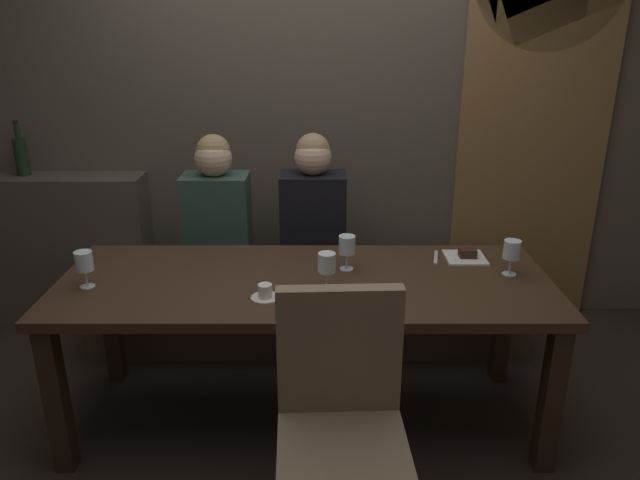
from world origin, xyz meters
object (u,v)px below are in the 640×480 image
wine_glass_far_right (510,250)px  wine_glass_near_left (325,264)px  diner_bearded (312,211)px  chair_near_side (340,412)px  banquette_bench (307,310)px  fork_on_table (434,257)px  wine_bottle_dark_red (19,155)px  diner_redhead (215,212)px  dessert_plate (464,256)px  dining_table (304,296)px  espresso_cup (264,293)px  wine_glass_far_left (346,246)px  wine_glass_end_left (82,262)px

wine_glass_far_right → wine_glass_near_left: same height
diner_bearded → wine_glass_far_right: size_ratio=4.96×
chair_near_side → banquette_bench: bearing=95.7°
wine_glass_near_left → fork_on_table: (0.54, 0.35, -0.11)m
fork_on_table → wine_bottle_dark_red: bearing=173.1°
diner_redhead → dessert_plate: diner_redhead is taller
dining_table → banquette_bench: size_ratio=0.88×
dining_table → dessert_plate: 0.82m
wine_glass_near_left → fork_on_table: bearing=33.4°
dessert_plate → wine_glass_near_left: bearing=-153.2°
diner_redhead → espresso_cup: bearing=-69.1°
wine_glass_far_left → fork_on_table: 0.48m
wine_glass_far_right → espresso_cup: wine_glass_far_right is taller
wine_glass_far_left → chair_near_side: bearing=-93.5°
diner_bearded → espresso_cup: size_ratio=6.77×
diner_redhead → wine_glass_end_left: diner_redhead is taller
wine_bottle_dark_red → wine_glass_near_left: size_ratio=1.99×
banquette_bench → chair_near_side: (0.14, -1.42, 0.33)m
chair_near_side → diner_redhead: (-0.64, 1.41, 0.27)m
wine_glass_end_left → wine_glass_near_left: (1.04, -0.02, 0.00)m
diner_bearded → wine_bottle_dark_red: (-1.74, 0.34, 0.24)m
wine_glass_far_left → wine_glass_far_right: (0.74, -0.06, 0.00)m
dining_table → wine_bottle_dark_red: wine_bottle_dark_red is taller
fork_on_table → banquette_bench: bearing=156.6°
dining_table → espresso_cup: bearing=-128.5°
wine_glass_far_left → fork_on_table: (0.44, 0.14, -0.11)m
chair_near_side → wine_glass_near_left: chair_near_side is taller
diner_redhead → fork_on_table: diner_redhead is taller
diner_bearded → wine_bottle_dark_red: 1.79m
wine_glass_far_right → wine_glass_near_left: 0.85m
banquette_bench → diner_bearded: bearing=24.1°
espresso_cup → banquette_bench: bearing=79.9°
wine_bottle_dark_red → espresso_cup: bearing=-39.0°
wine_bottle_dark_red → espresso_cup: 2.02m
dessert_plate → dining_table: bearing=-162.9°
banquette_bench → wine_glass_far_left: (0.19, -0.59, 0.63)m
wine_glass_far_left → dessert_plate: size_ratio=0.86×
diner_redhead → wine_glass_near_left: (0.60, -0.80, 0.02)m
wine_glass_far_left → wine_bottle_dark_red: bearing=153.6°
dessert_plate → fork_on_table: bearing=176.4°
chair_near_side → diner_bearded: bearing=94.4°
wine_bottle_dark_red → wine_glass_far_right: 2.83m
wine_glass_far_left → fork_on_table: wine_glass_far_left is taller
diner_bearded → wine_glass_near_left: size_ratio=4.96×
wine_glass_end_left → wine_glass_far_left: size_ratio=1.00×
diner_bearded → wine_glass_end_left: bearing=-140.6°
diner_redhead → diner_bearded: 0.53m
dining_table → espresso_cup: espresso_cup is taller
wine_glass_near_left → chair_near_side: bearing=-85.9°
wine_bottle_dark_red → wine_glass_far_left: size_ratio=1.99×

